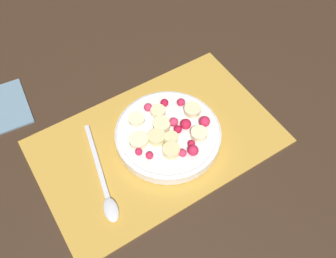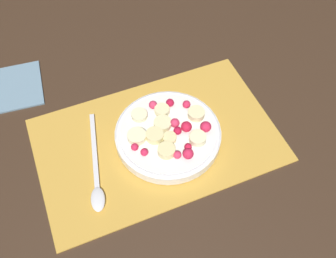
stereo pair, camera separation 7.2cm
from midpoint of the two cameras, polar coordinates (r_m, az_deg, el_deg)
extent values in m
plane|color=#382619|center=(0.75, 1.06, -1.93)|extent=(3.00, 3.00, 0.00)
cube|color=gold|center=(0.74, 1.06, -1.80)|extent=(0.47, 0.29, 0.01)
cylinder|color=white|center=(0.73, 2.79, -1.12)|extent=(0.21, 0.21, 0.02)
torus|color=white|center=(0.73, 2.81, -0.79)|extent=(0.21, 0.21, 0.01)
cylinder|color=white|center=(0.72, 2.83, -0.59)|extent=(0.19, 0.19, 0.00)
cylinder|color=beige|center=(0.74, 1.83, 2.67)|extent=(0.04, 0.04, 0.01)
cylinder|color=beige|center=(0.72, 2.00, 0.64)|extent=(0.05, 0.05, 0.01)
cylinder|color=beige|center=(0.71, 0.87, -1.23)|extent=(0.05, 0.05, 0.01)
cylinder|color=#F4EAB7|center=(0.71, -1.83, -1.46)|extent=(0.04, 0.04, 0.01)
cylinder|color=beige|center=(0.69, 2.71, -3.54)|extent=(0.04, 0.04, 0.01)
cylinder|color=#F4EAB7|center=(0.74, -1.64, 1.93)|extent=(0.04, 0.04, 0.01)
cylinder|color=beige|center=(0.74, 7.08, 2.13)|extent=(0.04, 0.04, 0.01)
cylinder|color=#F4EAB7|center=(0.71, 7.43, -1.63)|extent=(0.04, 0.04, 0.01)
cylinder|color=beige|center=(0.71, 3.13, -1.59)|extent=(0.03, 0.03, 0.01)
sphere|color=#DB3356|center=(0.72, 3.96, 0.61)|extent=(0.02, 0.02, 0.02)
sphere|color=#D12347|center=(0.69, 6.07, -3.99)|extent=(0.02, 0.02, 0.02)
sphere|color=#B21433|center=(0.71, 4.34, -0.47)|extent=(0.02, 0.02, 0.02)
sphere|color=#D12347|center=(0.75, 5.56, 3.57)|extent=(0.02, 0.02, 0.02)
sphere|color=#D12347|center=(0.72, 8.61, 0.14)|extent=(0.02, 0.02, 0.02)
sphere|color=#DB3356|center=(0.69, 4.42, -4.16)|extent=(0.02, 0.02, 0.02)
sphere|color=red|center=(0.70, 6.02, -2.96)|extent=(0.01, 0.01, 0.01)
sphere|color=red|center=(0.72, 5.67, 0.15)|extent=(0.02, 0.02, 0.02)
sphere|color=#D12347|center=(0.69, -0.67, -3.77)|extent=(0.01, 0.01, 0.01)
sphere|color=#B21433|center=(0.75, 3.02, 3.84)|extent=(0.02, 0.02, 0.02)
sphere|color=#D12347|center=(0.69, -2.18, -2.98)|extent=(0.01, 0.01, 0.01)
sphere|color=#DB3356|center=(0.75, 0.43, 3.51)|extent=(0.02, 0.02, 0.02)
cube|color=silver|center=(0.73, -8.44, -3.30)|extent=(0.05, 0.17, 0.00)
ellipsoid|color=silver|center=(0.68, -7.65, -10.80)|extent=(0.03, 0.05, 0.01)
cube|color=slate|center=(0.88, -21.54, 5.60)|extent=(0.17, 0.15, 0.01)
camera|label=1|loc=(0.04, -87.13, 4.13)|focal=40.00mm
camera|label=2|loc=(0.04, 92.87, -4.13)|focal=40.00mm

